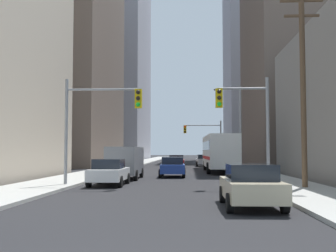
% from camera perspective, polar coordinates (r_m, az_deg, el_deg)
% --- Properties ---
extents(sidewalk_left, '(3.63, 160.00, 0.15)m').
position_cam_1_polar(sidewalk_left, '(55.78, -5.48, -5.41)').
color(sidewalk_left, '#9E9E99').
rests_on(sidewalk_left, ground).
extents(sidewalk_right, '(3.63, 160.00, 0.15)m').
position_cam_1_polar(sidewalk_right, '(55.48, 8.56, -5.40)').
color(sidewalk_right, '#9E9E99').
rests_on(sidewalk_right, ground).
extents(city_bus, '(2.71, 11.54, 3.40)m').
position_cam_1_polar(city_bus, '(39.12, 7.07, -3.51)').
color(city_bus, silver).
rests_on(city_bus, ground).
extents(cargo_van_grey, '(2.16, 5.23, 2.26)m').
position_cam_1_polar(cargo_van_grey, '(29.50, -5.89, -4.79)').
color(cargo_van_grey, slate).
rests_on(cargo_van_grey, ground).
extents(sedan_beige, '(1.95, 4.22, 1.52)m').
position_cam_1_polar(sedan_beige, '(14.86, 11.33, -8.04)').
color(sedan_beige, '#C6B793').
rests_on(sedan_beige, ground).
extents(sedan_white, '(1.95, 4.21, 1.52)m').
position_cam_1_polar(sedan_white, '(24.10, -8.12, -6.30)').
color(sedan_white, white).
rests_on(sedan_white, ground).
extents(sedan_blue, '(1.95, 4.25, 1.52)m').
position_cam_1_polar(sedan_blue, '(31.75, 0.64, -5.64)').
color(sedan_blue, navy).
rests_on(sedan_blue, ground).
extents(sedan_red, '(1.95, 4.20, 1.52)m').
position_cam_1_polar(sedan_red, '(48.46, 1.18, -4.90)').
color(sedan_red, maroon).
rests_on(sedan_red, ground).
extents(sedan_silver, '(1.96, 4.27, 1.52)m').
position_cam_1_polar(sedan_silver, '(54.02, 4.93, -4.74)').
color(sedan_silver, '#B7BABF').
rests_on(sedan_silver, ground).
extents(traffic_signal_near_left, '(4.31, 0.44, 6.00)m').
position_cam_1_polar(traffic_signal_near_left, '(23.27, -9.45, 1.74)').
color(traffic_signal_near_left, gray).
rests_on(traffic_signal_near_left, ground).
extents(traffic_signal_near_right, '(2.90, 0.44, 6.00)m').
position_cam_1_polar(traffic_signal_near_right, '(22.95, 10.61, 1.65)').
color(traffic_signal_near_right, gray).
rests_on(traffic_signal_near_right, ground).
extents(traffic_signal_far_right, '(5.02, 0.44, 6.00)m').
position_cam_1_polar(traffic_signal_far_right, '(55.08, 5.02, -1.25)').
color(traffic_signal_far_right, gray).
rests_on(traffic_signal_far_right, ground).
extents(utility_pole_right, '(2.20, 0.28, 10.38)m').
position_cam_1_polar(utility_pole_right, '(22.45, 18.10, 5.67)').
color(utility_pole_right, brown).
rests_on(utility_pole_right, ground).
extents(street_lamp_right, '(2.33, 0.32, 7.50)m').
position_cam_1_polar(street_lamp_right, '(35.44, 9.37, 0.71)').
color(street_lamp_right, gray).
rests_on(street_lamp_right, ground).
extents(building_left_mid_office, '(18.22, 23.00, 35.44)m').
position_cam_1_polar(building_left_mid_office, '(62.03, -16.28, 11.37)').
color(building_left_mid_office, '#66564C').
rests_on(building_left_mid_office, ground).
extents(building_left_far_tower, '(20.23, 29.20, 55.07)m').
position_cam_1_polar(building_left_far_tower, '(101.36, -8.95, 11.17)').
color(building_left_far_tower, '#93939E').
rests_on(building_left_far_tower, ground).
extents(building_right_mid_block, '(18.56, 19.65, 31.25)m').
position_cam_1_polar(building_right_mid_block, '(57.35, 20.59, 10.52)').
color(building_right_mid_block, '#66564C').
rests_on(building_right_mid_block, ground).
extents(building_right_far_highrise, '(24.00, 19.79, 56.30)m').
position_cam_1_polar(building_right_far_highrise, '(98.34, 15.18, 12.08)').
color(building_right_far_highrise, '#93939E').
rests_on(building_right_far_highrise, ground).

